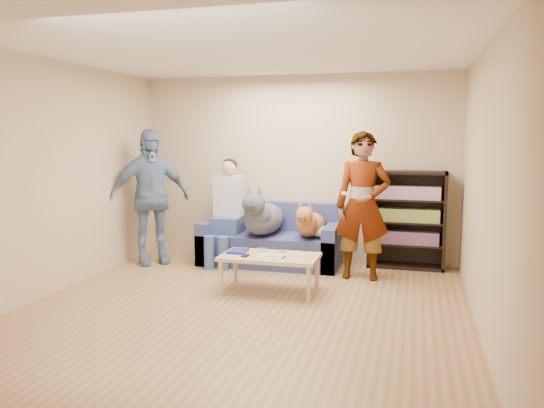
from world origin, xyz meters
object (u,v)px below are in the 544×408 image
(notebook_blue, at_px, (238,251))
(sofa, at_px, (272,243))
(person_standing_left, at_px, (150,197))
(person_seated, at_px, (227,208))
(dog_gray, at_px, (262,217))
(bookshelf, at_px, (406,217))
(camera_silver, at_px, (263,250))
(coffee_table, at_px, (270,259))
(person_standing_right, at_px, (363,206))
(dog_tan, at_px, (310,223))

(notebook_blue, distance_m, sofa, 1.26)
(person_standing_left, distance_m, sofa, 1.79)
(person_seated, height_order, dog_gray, person_seated)
(person_standing_left, bearing_deg, dog_gray, -33.43)
(person_standing_left, relative_size, bookshelf, 1.43)
(camera_silver, relative_size, person_seated, 0.07)
(dog_gray, relative_size, coffee_table, 1.17)
(camera_silver, distance_m, sofa, 1.21)
(sofa, bearing_deg, bookshelf, 7.40)
(person_standing_left, height_order, notebook_blue, person_standing_left)
(person_standing_right, height_order, sofa, person_standing_right)
(sofa, xyz_separation_m, bookshelf, (1.80, 0.23, 0.40))
(dog_gray, bearing_deg, person_standing_left, -171.05)
(camera_silver, bearing_deg, sofa, 100.25)
(camera_silver, relative_size, bookshelf, 0.08)
(camera_silver, distance_m, person_seated, 1.38)
(camera_silver, bearing_deg, notebook_blue, -165.96)
(notebook_blue, bearing_deg, sofa, 86.96)
(sofa, relative_size, dog_gray, 1.48)
(person_standing_left, bearing_deg, person_seated, -25.55)
(person_standing_left, bearing_deg, notebook_blue, -70.27)
(sofa, relative_size, person_seated, 1.29)
(dog_gray, bearing_deg, notebook_blue, -89.49)
(coffee_table, relative_size, bookshelf, 0.85)
(person_standing_right, distance_m, sofa, 1.50)
(person_standing_left, xyz_separation_m, bookshelf, (3.41, 0.67, -0.25))
(person_standing_left, height_order, person_seated, person_standing_left)
(notebook_blue, height_order, dog_tan, dog_tan)
(sofa, bearing_deg, person_seated, -168.19)
(person_standing_left, height_order, sofa, person_standing_left)
(person_standing_right, height_order, notebook_blue, person_standing_right)
(person_standing_right, xyz_separation_m, sofa, (-1.28, 0.47, -0.63))
(dog_tan, distance_m, coffee_table, 1.19)
(camera_silver, bearing_deg, dog_gray, 106.27)
(person_standing_left, xyz_separation_m, dog_tan, (2.18, 0.28, -0.32))
(dog_tan, bearing_deg, person_standing_right, -23.58)
(person_standing_left, distance_m, dog_gray, 1.58)
(camera_silver, xyz_separation_m, coffee_table, (0.12, -0.12, -0.07))
(dog_tan, bearing_deg, notebook_blue, -120.00)
(camera_silver, height_order, dog_tan, dog_tan)
(person_seated, height_order, dog_tan, person_seated)
(bookshelf, bearing_deg, sofa, -172.60)
(person_standing_right, height_order, bookshelf, person_standing_right)
(camera_silver, relative_size, dog_tan, 0.10)
(coffee_table, bearing_deg, notebook_blue, 172.87)
(camera_silver, relative_size, dog_gray, 0.09)
(sofa, height_order, coffee_table, sofa)
(notebook_blue, relative_size, dog_tan, 0.23)
(person_standing_left, xyz_separation_m, coffee_table, (1.95, -0.87, -0.55))
(bookshelf, bearing_deg, camera_silver, -138.27)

